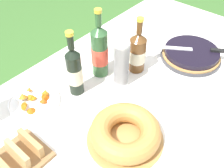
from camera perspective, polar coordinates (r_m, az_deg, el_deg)
ground_plane at (r=1.83m, az=7.57°, el=-18.52°), size 16.00×16.00×0.00m
garden_table at (r=1.27m, az=10.43°, el=-3.63°), size 1.80×1.23×0.75m
tablecloth at (r=1.23m, az=10.71°, el=-2.13°), size 1.81×1.24×0.10m
berry_tart at (r=1.44m, az=17.61°, el=6.50°), size 0.32×0.32×0.06m
serving_knife at (r=1.43m, az=19.06°, el=7.49°), size 0.23×0.33×0.01m
bundt_cake at (r=1.00m, az=3.07°, el=-10.98°), size 0.31×0.31×0.09m
cup_stack at (r=1.17m, az=2.18°, el=4.55°), size 0.07×0.07×0.24m
cider_bottle_green at (r=1.22m, az=-2.84°, el=7.48°), size 0.08×0.08×0.36m
cider_bottle_amber at (r=1.26m, az=5.83°, el=7.27°), size 0.09×0.09×0.30m
juice_bottle_red at (r=1.13m, az=-8.57°, el=2.94°), size 0.07×0.07×0.33m
snack_plate_near at (r=1.20m, az=-17.31°, el=-3.69°), size 0.24×0.24×0.06m
bread_board at (r=1.02m, az=-21.99°, el=-16.24°), size 0.26×0.18×0.07m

